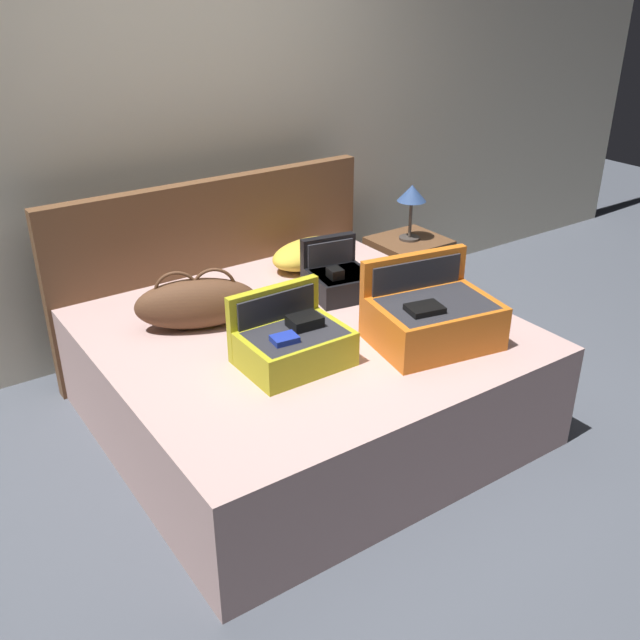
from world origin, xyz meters
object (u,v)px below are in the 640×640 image
(pillow_near_headboard, at_px, (310,253))
(nightstand, at_px, (407,278))
(table_lamp, at_px, (412,197))
(hard_case_small, at_px, (338,278))
(bed, at_px, (305,376))
(hard_case_medium, at_px, (292,342))
(duffel_bag, at_px, (197,303))
(hard_case_large, at_px, (432,318))

(pillow_near_headboard, xyz_separation_m, nightstand, (0.76, 0.00, -0.34))
(nightstand, xyz_separation_m, table_lamp, (0.00, 0.00, 0.54))
(hard_case_small, distance_m, pillow_near_headboard, 0.41)
(bed, height_order, pillow_near_headboard, pillow_near_headboard)
(pillow_near_headboard, bearing_deg, nightstand, 0.24)
(hard_case_small, bearing_deg, pillow_near_headboard, 86.81)
(bed, bearing_deg, pillow_near_headboard, 53.99)
(hard_case_medium, xyz_separation_m, duffel_bag, (-0.19, 0.55, 0.03))
(pillow_near_headboard, distance_m, table_lamp, 0.78)
(hard_case_medium, height_order, pillow_near_headboard, hard_case_medium)
(bed, height_order, hard_case_large, hard_case_large)
(nightstand, bearing_deg, pillow_near_headboard, -179.76)
(duffel_bag, xyz_separation_m, nightstand, (1.63, 0.34, -0.39))
(nightstand, bearing_deg, duffel_bag, -168.24)
(hard_case_medium, bearing_deg, nightstand, 31.29)
(hard_case_small, bearing_deg, table_lamp, 35.32)
(duffel_bag, height_order, table_lamp, table_lamp)
(hard_case_medium, xyz_separation_m, table_lamp, (1.45, 0.89, 0.18))
(bed, bearing_deg, duffel_bag, 143.57)
(table_lamp, bearing_deg, pillow_near_headboard, -179.76)
(bed, bearing_deg, table_lamp, 27.73)
(hard_case_medium, bearing_deg, hard_case_large, -17.92)
(pillow_near_headboard, bearing_deg, hard_case_medium, -127.84)
(bed, distance_m, hard_case_medium, 0.49)
(bed, relative_size, hard_case_medium, 4.14)
(hard_case_small, bearing_deg, hard_case_large, -77.26)
(bed, bearing_deg, hard_case_small, 32.46)
(bed, xyz_separation_m, duffel_bag, (-0.41, 0.30, 0.39))
(bed, distance_m, nightstand, 1.38)
(hard_case_medium, height_order, nightstand, hard_case_medium)
(hard_case_large, bearing_deg, hard_case_medium, 172.55)
(bed, bearing_deg, nightstand, 27.73)
(hard_case_large, distance_m, nightstand, 1.41)
(hard_case_medium, bearing_deg, bed, 47.49)
(bed, height_order, hard_case_small, hard_case_small)
(hard_case_medium, relative_size, duffel_bag, 0.74)
(hard_case_large, xyz_separation_m, hard_case_small, (-0.04, 0.68, -0.04))
(bed, xyz_separation_m, table_lamp, (1.22, 0.64, 0.55))
(hard_case_large, xyz_separation_m, table_lamp, (0.82, 1.09, 0.16))
(hard_case_small, relative_size, table_lamp, 1.07)
(bed, height_order, table_lamp, table_lamp)
(hard_case_small, distance_m, nightstand, 1.00)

